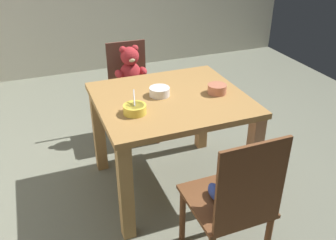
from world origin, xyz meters
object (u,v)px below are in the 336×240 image
(teddy_chair_near_front, at_px, (233,193))
(porridge_bowl_white_center, at_px, (159,91))
(porridge_bowl_terracotta_near_right, at_px, (217,89))
(teddy_chair_far_center, at_px, (131,80))
(porridge_bowl_yellow_near_left, at_px, (135,109))
(dining_table, at_px, (171,116))

(teddy_chair_near_front, relative_size, porridge_bowl_white_center, 6.69)
(teddy_chair_near_front, distance_m, porridge_bowl_terracotta_near_right, 0.83)
(teddy_chair_near_front, xyz_separation_m, teddy_chair_far_center, (-0.08, 1.59, 0.01))
(porridge_bowl_yellow_near_left, xyz_separation_m, porridge_bowl_white_center, (0.22, 0.18, 0.00))
(teddy_chair_far_center, height_order, porridge_bowl_yellow_near_left, porridge_bowl_yellow_near_left)
(dining_table, bearing_deg, teddy_chair_far_center, 93.66)
(porridge_bowl_yellow_near_left, bearing_deg, dining_table, 25.32)
(teddy_chair_near_front, bearing_deg, porridge_bowl_white_center, 5.50)
(porridge_bowl_terracotta_near_right, distance_m, porridge_bowl_yellow_near_left, 0.60)
(dining_table, bearing_deg, teddy_chair_near_front, -88.05)
(teddy_chair_far_center, height_order, porridge_bowl_terracotta_near_right, teddy_chair_far_center)
(teddy_chair_far_center, distance_m, porridge_bowl_terracotta_near_right, 0.94)
(teddy_chair_far_center, relative_size, porridge_bowl_yellow_near_left, 5.55)
(teddy_chair_near_front, relative_size, teddy_chair_far_center, 1.09)
(porridge_bowl_yellow_near_left, bearing_deg, porridge_bowl_terracotta_near_right, 7.52)
(teddy_chair_far_center, xyz_separation_m, porridge_bowl_white_center, (-0.01, -0.74, 0.21))
(teddy_chair_near_front, relative_size, porridge_bowl_yellow_near_left, 6.05)
(dining_table, distance_m, teddy_chair_far_center, 0.79)
(dining_table, bearing_deg, porridge_bowl_yellow_near_left, -154.68)
(teddy_chair_far_center, xyz_separation_m, porridge_bowl_terracotta_near_right, (0.36, -0.84, 0.21))
(teddy_chair_near_front, distance_m, teddy_chair_far_center, 1.59)
(teddy_chair_far_center, bearing_deg, teddy_chair_near_front, 3.74)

